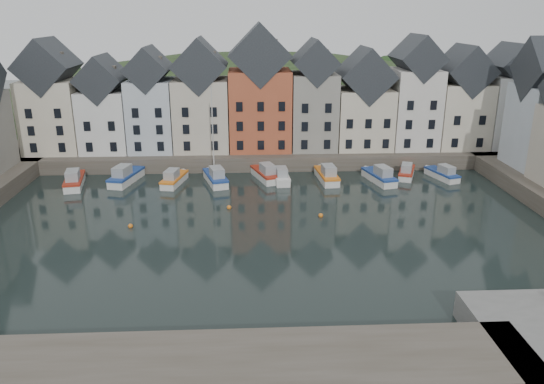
{
  "coord_description": "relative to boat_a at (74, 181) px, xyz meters",
  "views": [
    {
      "loc": [
        -1.88,
        -48.09,
        21.08
      ],
      "look_at": [
        0.75,
        6.0,
        2.59
      ],
      "focal_mm": 35.0,
      "sensor_mm": 36.0,
      "label": 1
    }
  ],
  "objects": [
    {
      "name": "boat_i",
      "position": [
        43.29,
        1.98,
        -0.11
      ],
      "size": [
        3.7,
        5.96,
        2.19
      ],
      "rotation": [
        0.0,
        0.0,
        -0.37
      ],
      "color": "silver",
      "rests_on": "ground"
    },
    {
      "name": "near_wall",
      "position": [
        13.82,
        -38.98,
        0.24
      ],
      "size": [
        50.0,
        6.0,
        2.0
      ],
      "primitive_type": "cube",
      "color": "#484237",
      "rests_on": "ground"
    },
    {
      "name": "ground",
      "position": [
        23.82,
        -16.98,
        -0.76
      ],
      "size": [
        260.0,
        260.0,
        0.0
      ],
      "primitive_type": "plane",
      "color": "black",
      "rests_on": "ground"
    },
    {
      "name": "boat_f",
      "position": [
        26.33,
        0.84,
        -0.09
      ],
      "size": [
        2.19,
        5.98,
        2.26
      ],
      "rotation": [
        0.0,
        0.0,
        0.06
      ],
      "color": "silver",
      "rests_on": "ground"
    },
    {
      "name": "boat_g",
      "position": [
        32.36,
        0.7,
        -0.0
      ],
      "size": [
        2.62,
        6.79,
        2.55
      ],
      "rotation": [
        0.0,
        0.0,
        0.09
      ],
      "color": "silver",
      "rests_on": "ground"
    },
    {
      "name": "hillside",
      "position": [
        23.84,
        39.02,
        -18.72
      ],
      "size": [
        153.6,
        70.4,
        64.0
      ],
      "color": "#233219",
      "rests_on": "ground"
    },
    {
      "name": "boat_h",
      "position": [
        39.15,
        -0.05,
        -0.01
      ],
      "size": [
        3.54,
        6.87,
        2.52
      ],
      "rotation": [
        0.0,
        0.0,
        0.24
      ],
      "color": "silver",
      "rests_on": "ground"
    },
    {
      "name": "boat_e",
      "position": [
        24.36,
        1.8,
        -0.02
      ],
      "size": [
        3.92,
        6.83,
        2.51
      ],
      "rotation": [
        0.0,
        0.0,
        0.31
      ],
      "color": "silver",
      "rests_on": "ground"
    },
    {
      "name": "boat_a",
      "position": [
        0.0,
        0.0,
        0.0
      ],
      "size": [
        3.25,
        6.94,
        2.56
      ],
      "rotation": [
        0.0,
        0.0,
        0.18
      ],
      "color": "silver",
      "rests_on": "ground"
    },
    {
      "name": "far_terrace",
      "position": [
        27.03,
        11.02,
        8.11
      ],
      "size": [
        72.37,
        8.16,
        17.78
      ],
      "color": "beige",
      "rests_on": "far_quay"
    },
    {
      "name": "boat_j",
      "position": [
        47.85,
        0.97,
        -0.11
      ],
      "size": [
        3.32,
        5.95,
        2.18
      ],
      "rotation": [
        0.0,
        0.0,
        0.29
      ],
      "color": "silver",
      "rests_on": "ground"
    },
    {
      "name": "far_quay",
      "position": [
        23.82,
        13.02,
        0.24
      ],
      "size": [
        90.0,
        16.0,
        2.0
      ],
      "primitive_type": "cube",
      "color": "#484237",
      "rests_on": "ground"
    },
    {
      "name": "mooring_buoys",
      "position": [
        19.82,
        -11.65,
        -0.61
      ],
      "size": [
        20.5,
        5.5,
        0.5
      ],
      "color": "orange",
      "rests_on": "ground"
    },
    {
      "name": "boat_c",
      "position": [
        12.5,
        0.29,
        -0.07
      ],
      "size": [
        3.12,
        6.32,
        2.33
      ],
      "rotation": [
        0.0,
        0.0,
        -0.21
      ],
      "color": "silver",
      "rests_on": "ground"
    },
    {
      "name": "boat_d",
      "position": [
        17.86,
        0.45,
        0.06
      ],
      "size": [
        3.73,
        6.93,
        12.67
      ],
      "rotation": [
        0.0,
        0.0,
        0.27
      ],
      "color": "silver",
      "rests_on": "ground"
    },
    {
      "name": "boat_b",
      "position": [
        6.15,
        1.35,
        0.03
      ],
      "size": [
        3.74,
        7.29,
        2.68
      ],
      "rotation": [
        0.0,
        0.0,
        -0.24
      ],
      "color": "silver",
      "rests_on": "ground"
    }
  ]
}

